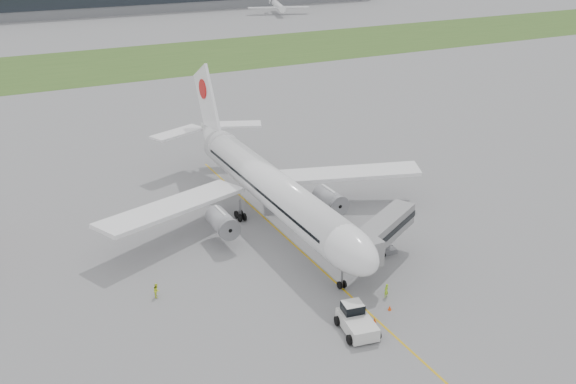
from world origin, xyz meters
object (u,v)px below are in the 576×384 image
pushback_tug (356,320)px  jet_bridge (381,233)px  airliner (267,183)px  ground_crew_near (386,290)px

pushback_tug → jet_bridge: bearing=55.0°
airliner → jet_bridge: size_ratio=4.35×
airliner → pushback_tug: (-2.92, -27.41, -4.47)m
airliner → jet_bridge: (6.66, -17.69, -1.09)m
pushback_tug → ground_crew_near: size_ratio=3.27×
airliner → pushback_tug: 27.93m
jet_bridge → ground_crew_near: 7.78m
airliner → pushback_tug: airliner is taller
pushback_tug → ground_crew_near: 7.36m
airliner → ground_crew_near: (3.42, -23.70, -4.83)m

